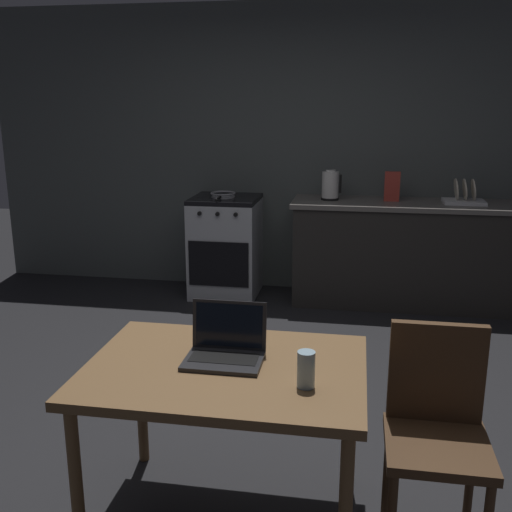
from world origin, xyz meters
The scene contains 12 objects.
ground_plane centered at (0.00, 0.00, 0.00)m, with size 12.00×12.00×0.00m, color black.
back_wall centered at (0.30, 2.53, 1.31)m, with size 6.40×0.10×2.62m, color #4D5351.
kitchen_counter centered at (1.15, 2.18, 0.46)m, with size 2.16×0.64×0.92m.
stove_oven centered at (-0.55, 2.18, 0.46)m, with size 0.60×0.62×0.92m.
dining_table centered at (0.13, -0.87, 0.64)m, with size 1.14×0.82×0.72m.
chair centered at (0.98, -0.85, 0.53)m, with size 0.40×0.40×0.91m.
laptop centered at (0.12, -0.82, 0.77)m, with size 0.32×0.25×0.23m.
electric_kettle centered at (0.39, 2.18, 1.04)m, with size 0.17×0.15×0.26m.
frying_pan centered at (-0.57, 2.16, 0.94)m, with size 0.23×0.40×0.05m.
drinking_glass centered at (0.47, -1.01, 0.79)m, with size 0.07×0.07×0.14m.
cereal_box centered at (0.92, 2.20, 1.05)m, with size 0.13×0.05×0.26m.
dish_rack centered at (1.53, 2.18, 0.97)m, with size 0.34×0.26×0.21m.
Camera 1 is at (0.63, -3.06, 1.77)m, focal length 41.87 mm.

